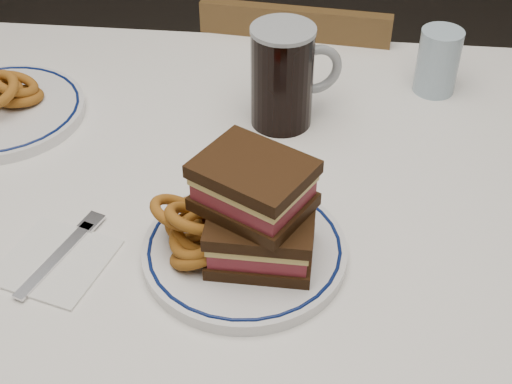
# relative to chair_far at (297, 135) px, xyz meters

# --- Properties ---
(dining_table) EXTENTS (1.27, 0.87, 0.75)m
(dining_table) POSITION_rel_chair_far_xyz_m (-0.15, -0.53, 0.20)
(dining_table) COLOR silver
(dining_table) RESTS_ON floor
(chair_far) EXTENTS (0.41, 0.41, 0.81)m
(chair_far) POSITION_rel_chair_far_xyz_m (0.00, 0.00, 0.00)
(chair_far) COLOR #452D16
(chair_far) RESTS_ON floor
(main_plate) EXTENTS (0.27, 0.27, 0.02)m
(main_plate) POSITION_rel_chair_far_xyz_m (-0.04, -0.72, 0.32)
(main_plate) COLOR silver
(main_plate) RESTS_ON dining_table
(reuben_sandwich) EXTENTS (0.17, 0.16, 0.14)m
(reuben_sandwich) POSITION_rel_chair_far_xyz_m (-0.02, -0.72, 0.39)
(reuben_sandwich) COLOR black
(reuben_sandwich) RESTS_ON main_plate
(onion_rings_main) EXTENTS (0.12, 0.12, 0.11)m
(onion_rings_main) POSITION_rel_chair_far_xyz_m (-0.10, -0.72, 0.36)
(onion_rings_main) COLOR brown
(onion_rings_main) RESTS_ON main_plate
(ketchup_ramekin) EXTENTS (0.06, 0.06, 0.03)m
(ketchup_ramekin) POSITION_rel_chair_far_xyz_m (-0.05, -0.62, 0.34)
(ketchup_ramekin) COLOR silver
(ketchup_ramekin) RESTS_ON main_plate
(beer_mug) EXTENTS (0.15, 0.10, 0.17)m
(beer_mug) POSITION_rel_chair_far_xyz_m (-0.01, -0.40, 0.39)
(beer_mug) COLOR black
(beer_mug) RESTS_ON dining_table
(water_glass) EXTENTS (0.07, 0.07, 0.11)m
(water_glass) POSITION_rel_chair_far_xyz_m (0.25, -0.27, 0.37)
(water_glass) COLOR #96B0C2
(water_glass) RESTS_ON dining_table
(far_plate) EXTENTS (0.28, 0.28, 0.02)m
(far_plate) POSITION_rel_chair_far_xyz_m (-0.48, -0.43, 0.32)
(far_plate) COLOR silver
(far_plate) RESTS_ON dining_table
(onion_rings_far) EXTENTS (0.11, 0.12, 0.07)m
(onion_rings_far) POSITION_rel_chair_far_xyz_m (-0.47, -0.42, 0.35)
(onion_rings_far) COLOR brown
(onion_rings_far) RESTS_ON far_plate
(napkin_fork) EXTENTS (0.16, 0.18, 0.01)m
(napkin_fork) POSITION_rel_chair_far_xyz_m (-0.28, -0.75, 0.31)
(napkin_fork) COLOR silver
(napkin_fork) RESTS_ON dining_table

